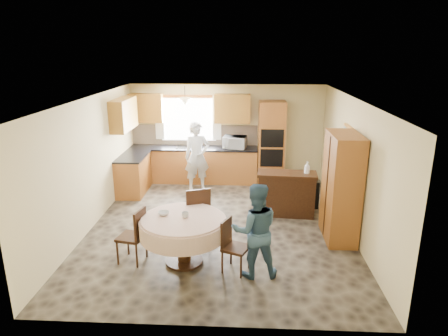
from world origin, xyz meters
The scene contains 36 objects.
floor centered at (0.00, 0.00, 0.00)m, with size 5.00×6.00×0.01m, color brown.
ceiling centered at (0.00, 0.00, 2.50)m, with size 5.00×6.00×0.01m, color white.
wall_back centered at (0.00, 3.00, 1.25)m, with size 5.00×0.02×2.50m, color beige.
wall_front centered at (0.00, -3.00, 1.25)m, with size 5.00×0.02×2.50m, color beige.
wall_left centered at (-2.50, 0.00, 1.25)m, with size 0.02×6.00×2.50m, color beige.
wall_right centered at (2.50, 0.00, 1.25)m, with size 0.02×6.00×2.50m, color beige.
window centered at (-1.00, 2.98, 1.60)m, with size 1.40×0.03×1.10m, color white.
curtain_left centered at (-1.75, 2.93, 1.65)m, with size 0.22×0.02×1.15m, color white.
curtain_right centered at (-0.25, 2.93, 1.65)m, with size 0.22×0.02×1.15m, color white.
base_cab_back centered at (-0.85, 2.70, 0.44)m, with size 3.30×0.60×0.88m, color #C17133.
counter_back centered at (-0.85, 2.70, 0.90)m, with size 3.30×0.64×0.04m, color black.
base_cab_left centered at (-2.20, 1.80, 0.44)m, with size 0.60×1.20×0.88m, color #C17133.
counter_left centered at (-2.20, 1.80, 0.90)m, with size 0.64×1.20×0.04m, color black.
backsplash centered at (-0.85, 2.99, 1.18)m, with size 3.30×0.02×0.55m, color #CDB091.
wall_cab_left centered at (-2.05, 2.83, 1.91)m, with size 0.85×0.33×0.72m, color #B7862D.
wall_cab_right centered at (0.15, 2.83, 1.91)m, with size 0.90×0.33×0.72m, color #B7862D.
wall_cab_side centered at (-2.33, 1.80, 1.91)m, with size 0.33×1.20×0.72m, color #B7862D.
oven_tower centered at (1.15, 2.69, 1.06)m, with size 0.66×0.62×2.12m, color #C17133.
oven_upper centered at (1.15, 2.38, 1.25)m, with size 0.56×0.01×0.45m, color black.
oven_lower centered at (1.15, 2.38, 0.75)m, with size 0.56×0.01×0.45m, color black.
pendant centered at (-1.00, 2.50, 2.12)m, with size 0.36×0.36×0.18m, color beige.
sideboard centered at (1.36, 0.63, 0.43)m, with size 1.21×0.50×0.87m, color #3C2110.
space_heater centered at (1.86, 1.05, 0.31)m, with size 0.45×0.31×0.61m, color black.
cupboard centered at (2.22, -0.39, 0.98)m, with size 0.51×1.03×1.96m, color #C17133.
dining_table centered at (-0.50, -1.44, 0.62)m, with size 1.39×1.39×0.79m.
chair_left centered at (-1.28, -1.45, 0.51)m, with size 0.48×0.48×0.92m.
chair_back centered at (-0.36, -0.72, 0.58)m, with size 0.59×0.59×1.06m.
chair_right centered at (0.29, -1.64, 0.47)m, with size 0.49×0.49×0.85m.
framed_picture centered at (2.47, 0.46, 1.71)m, with size 0.06×0.58×0.48m.
microwave centered at (0.22, 2.65, 1.08)m, with size 0.57×0.39×0.31m, color silver.
person_sink centered at (-0.68, 2.04, 0.85)m, with size 0.62×0.41×1.70m, color silver.
person_dining centered at (0.65, -1.75, 0.75)m, with size 0.73×0.57×1.50m, color #32516E.
bowl_sideboard centered at (1.02, 0.63, 0.89)m, with size 0.24×0.24×0.06m, color #B2B2B2.
bottle_sideboard centered at (1.75, 0.63, 1.02)m, with size 0.12×0.12×0.30m, color silver.
cup_table centered at (-0.46, -1.43, 0.84)m, with size 0.12×0.12×0.09m, color #B2B2B2.
bowl_table centered at (-0.82, -1.35, 0.82)m, with size 0.18×0.18×0.06m, color #B2B2B2.
Camera 1 is at (0.46, -7.25, 3.40)m, focal length 32.00 mm.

